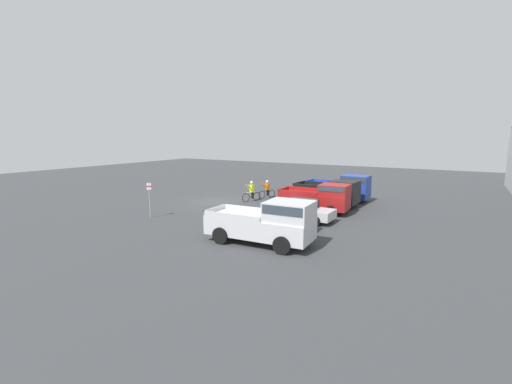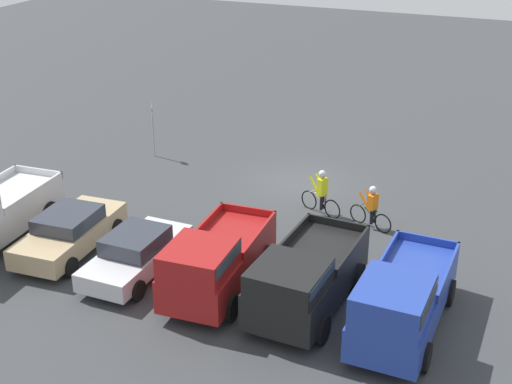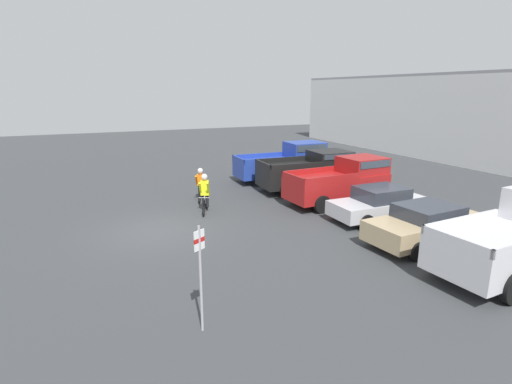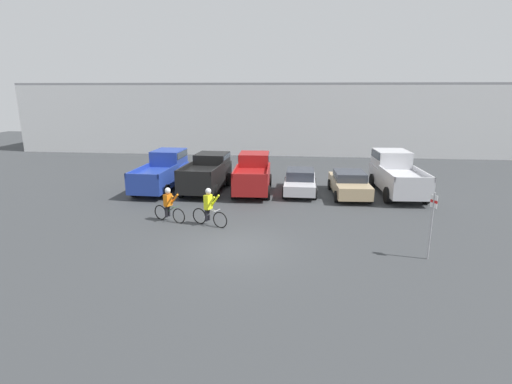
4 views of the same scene
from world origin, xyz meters
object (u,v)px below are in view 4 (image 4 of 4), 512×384
Objects in this scene: pickup_truck_3 at (396,173)px; pickup_truck_2 at (253,173)px; pickup_truck_0 at (163,170)px; sedan_1 at (349,184)px; fire_lane_sign at (432,220)px; sedan_0 at (300,181)px; cyclist_1 at (169,204)px; pickup_truck_1 at (207,172)px; cyclist_0 at (209,207)px.

pickup_truck_2 is at bearing -177.19° from pickup_truck_3.
sedan_1 is at bearing -3.00° from pickup_truck_0.
pickup_truck_0 is 13.96m from pickup_truck_3.
pickup_truck_3 is 9.72m from fire_lane_sign.
pickup_truck_3 is (5.57, 0.58, 0.52)m from sedan_0.
pickup_truck_2 is at bearing 62.11° from cyclist_1.
cyclist_1 is (-6.04, -5.92, 0.12)m from sedan_0.
pickup_truck_1 is at bearing 138.24° from fire_lane_sign.
fire_lane_sign is at bearing -78.15° from sedan_1.
fire_lane_sign is (8.68, -2.76, 0.62)m from cyclist_0.
pickup_truck_2 reaches higher than sedan_0.
pickup_truck_2 is 2.85m from sedan_0.
cyclist_1 is 11.15m from fire_lane_sign.
pickup_truck_3 is 11.85m from cyclist_0.
sedan_1 is at bearing -2.79° from pickup_truck_1.
pickup_truck_2 is 11.89m from fire_lane_sign.
fire_lane_sign is (10.67, -3.16, 0.68)m from cyclist_1.
fire_lane_sign reaches higher than pickup_truck_2.
pickup_truck_0 is 1.08× the size of pickup_truck_2.
fire_lane_sign reaches higher than cyclist_1.
fire_lane_sign reaches higher than pickup_truck_1.
pickup_truck_2 is 1.11× the size of sedan_1.
pickup_truck_3 is 3.33× the size of cyclist_1.
fire_lane_sign is at bearing -41.76° from pickup_truck_1.
cyclist_1 is (2.34, -6.13, -0.32)m from pickup_truck_0.
cyclist_1 is at bearing -94.41° from pickup_truck_1.
pickup_truck_1 reaches higher than sedan_0.
cyclist_0 is at bearing -11.40° from cyclist_1.
cyclist_0 is (-9.62, -6.91, -0.34)m from pickup_truck_3.
pickup_truck_2 is 5.66m from sedan_1.
sedan_0 is 10.23m from fire_lane_sign.
sedan_0 is 2.53× the size of cyclist_1.
pickup_truck_1 is at bearing 179.71° from sedan_0.
sedan_1 is at bearing -7.75° from sedan_0.
fire_lane_sign reaches higher than pickup_truck_3.
fire_lane_sign is at bearing -35.53° from pickup_truck_0.
pickup_truck_1 is 2.96× the size of cyclist_1.
pickup_truck_3 is at bearing 19.17° from sedan_1.
pickup_truck_1 is 11.17m from pickup_truck_3.
cyclist_1 reaches higher than sedan_0.
pickup_truck_1 reaches higher than cyclist_0.
sedan_1 is (8.38, -0.41, -0.38)m from pickup_truck_1.
sedan_0 is at bearing -0.29° from pickup_truck_1.
fire_lane_sign is (1.83, -8.71, 0.78)m from sedan_1.
pickup_truck_2 is 6.90m from cyclist_1.
pickup_truck_2 is 2.96× the size of cyclist_1.
fire_lane_sign reaches higher than pickup_truck_0.
pickup_truck_2 is at bearing 174.39° from sedan_1.
pickup_truck_1 is at bearing -3.59° from pickup_truck_0.
fire_lane_sign is at bearing -63.02° from sedan_0.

